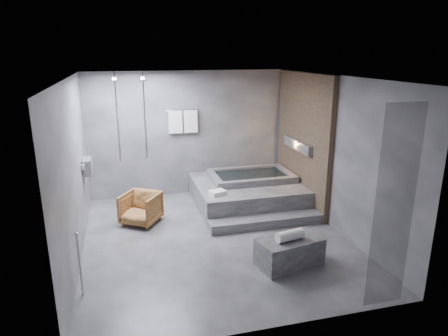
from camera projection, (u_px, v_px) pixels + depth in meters
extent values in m
plane|color=#313134|center=(215.00, 238.00, 7.09)|extent=(5.00, 5.00, 0.00)
cube|color=#525255|center=(214.00, 77.00, 6.31)|extent=(4.50, 5.00, 0.04)
cube|color=#3C3C42|center=(189.00, 134.00, 9.02)|extent=(4.50, 0.04, 2.80)
cube|color=#3C3C42|center=(268.00, 221.00, 4.38)|extent=(4.50, 0.04, 2.80)
cube|color=#3C3C42|center=(73.00, 172.00, 6.15)|extent=(0.04, 5.00, 2.80)
cube|color=#3C3C42|center=(335.00, 154.00, 7.25)|extent=(0.04, 5.00, 2.80)
cube|color=#8C6E52|center=(302.00, 140.00, 8.39)|extent=(0.10, 2.40, 2.78)
cube|color=#FF9938|center=(299.00, 145.00, 8.40)|extent=(0.14, 1.20, 0.20)
cube|color=gray|center=(87.00, 166.00, 7.56)|extent=(0.16, 0.42, 0.30)
imported|color=beige|center=(88.00, 170.00, 7.48)|extent=(0.08, 0.08, 0.21)
imported|color=beige|center=(89.00, 169.00, 7.68)|extent=(0.07, 0.07, 0.15)
cylinder|color=silver|center=(145.00, 117.00, 8.22)|extent=(0.04, 0.04, 1.80)
cylinder|color=silver|center=(117.00, 118.00, 8.09)|extent=(0.04, 0.04, 1.80)
cylinder|color=silver|center=(183.00, 110.00, 8.78)|extent=(0.75, 0.02, 0.02)
cube|color=white|center=(175.00, 122.00, 8.79)|extent=(0.30, 0.06, 0.50)
cube|color=white|center=(191.00, 121.00, 8.87)|extent=(0.30, 0.06, 0.50)
cylinder|color=silver|center=(80.00, 265.00, 5.33)|extent=(0.04, 0.04, 0.90)
cube|color=black|center=(394.00, 210.00, 4.84)|extent=(0.55, 0.01, 2.60)
cube|color=#373739|center=(247.00, 193.00, 8.62)|extent=(2.20, 2.00, 0.50)
cube|color=#373739|center=(266.00, 221.00, 7.57)|extent=(2.20, 0.36, 0.18)
cube|color=#333335|center=(289.00, 252.00, 6.16)|extent=(1.07, 0.72, 0.44)
imported|color=#4C2B13|center=(141.00, 208.00, 7.65)|extent=(0.91, 0.91, 0.61)
cylinder|color=white|center=(290.00, 236.00, 6.03)|extent=(0.47, 0.24, 0.16)
cube|color=silver|center=(218.00, 193.00, 7.80)|extent=(0.36, 0.31, 0.08)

